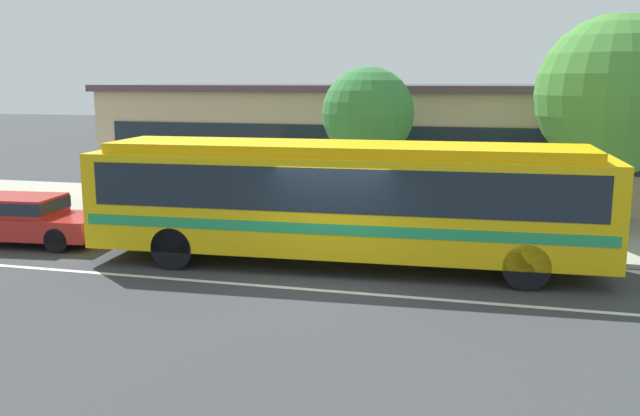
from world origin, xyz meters
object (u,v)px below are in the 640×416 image
bus_stop_sign (501,188)px  street_tree_mid_block (617,95)px  pedestrian_waiting_near_sign (370,195)px  sedan_behind_bus (18,217)px  street_tree_near_stop (368,114)px  transit_bus (345,196)px

bus_stop_sign → street_tree_mid_block: street_tree_mid_block is taller
pedestrian_waiting_near_sign → sedan_behind_bus: bearing=-158.7°
street_tree_near_stop → transit_bus: bearing=-86.0°
street_tree_near_stop → street_tree_mid_block: street_tree_mid_block is taller
pedestrian_waiting_near_sign → bus_stop_sign: size_ratio=0.68×
sedan_behind_bus → pedestrian_waiting_near_sign: (8.92, 3.47, 0.41)m
transit_bus → street_tree_near_stop: size_ratio=2.63×
street_tree_mid_block → transit_bus: bearing=-143.1°
transit_bus → bus_stop_sign: size_ratio=4.80×
sedan_behind_bus → bus_stop_sign: bearing=7.9°
bus_stop_sign → street_tree_mid_block: bearing=46.4°
pedestrian_waiting_near_sign → street_tree_mid_block: street_tree_mid_block is taller
transit_bus → bus_stop_sign: 3.94m
bus_stop_sign → street_tree_near_stop: (-3.85, 2.80, 1.61)m
transit_bus → pedestrian_waiting_near_sign: size_ratio=7.04×
transit_bus → sedan_behind_bus: bearing=179.8°
pedestrian_waiting_near_sign → street_tree_near_stop: street_tree_near_stop is taller
bus_stop_sign → street_tree_mid_block: size_ratio=0.42×
pedestrian_waiting_near_sign → street_tree_mid_block: (6.51, 1.34, 2.80)m
sedan_behind_bus → street_tree_near_stop: 10.12m
sedan_behind_bus → pedestrian_waiting_near_sign: pedestrian_waiting_near_sign is taller
pedestrian_waiting_near_sign → bus_stop_sign: bearing=-25.9°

